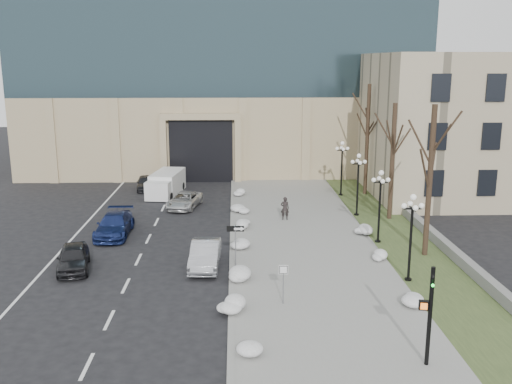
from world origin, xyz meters
TOP-DOWN VIEW (x-y plane):
  - ground at (0.00, 0.00)m, footprint 160.00×160.00m
  - sidewalk at (3.50, 14.00)m, footprint 9.00×40.00m
  - curb at (-1.00, 14.00)m, footprint 0.30×40.00m
  - grass_strip at (10.00, 14.00)m, footprint 4.00×40.00m
  - stone_wall at (12.00, 16.00)m, footprint 0.50×30.00m
  - classical_building at (22.00, 27.98)m, footprint 22.00×18.12m
  - car_a at (-9.82, 8.47)m, footprint 2.48×4.39m
  - car_b at (-2.50, 8.65)m, footprint 1.72×4.54m
  - car_c at (-8.84, 14.83)m, footprint 2.09×5.09m
  - car_d at (-4.81, 22.04)m, footprint 2.93×4.75m
  - car_e at (-8.88, 28.70)m, footprint 2.00×3.93m
  - pedestrian at (2.80, 17.89)m, footprint 0.65×0.46m
  - box_truck at (-6.80, 26.77)m, footprint 2.95×6.26m
  - one_way_sign at (-0.63, 7.77)m, footprint 0.98×0.26m
  - keep_sign at (1.45, 3.22)m, footprint 0.44×0.08m
  - traffic_signal at (6.40, -2.51)m, footprint 0.69×0.92m
  - snow_clump_a at (-0.31, -2.01)m, footprint 1.10×1.60m
  - snow_clump_b at (-0.90, 2.31)m, footprint 1.10×1.60m
  - snow_clump_c at (-0.88, 6.47)m, footprint 1.10×1.60m
  - snow_clump_d at (-0.51, 11.85)m, footprint 1.10×1.60m
  - snow_clump_e at (-0.45, 16.28)m, footprint 1.10×1.60m
  - snow_clump_f at (-0.34, 20.05)m, footprint 1.10×1.60m
  - snow_clump_g at (-0.41, 25.44)m, footprint 1.10×1.60m
  - snow_clump_h at (7.86, 2.94)m, footprint 1.10×1.60m
  - snow_clump_i at (7.52, 9.17)m, footprint 1.10×1.60m
  - snow_clump_j at (7.69, 14.41)m, footprint 1.10×1.60m
  - lamppost_a at (8.30, 6.00)m, footprint 1.18×1.18m
  - lamppost_b at (8.30, 12.50)m, footprint 1.18×1.18m
  - lamppost_c at (8.30, 19.00)m, footprint 1.18×1.18m
  - lamppost_d at (8.30, 25.50)m, footprint 1.18×1.18m
  - tree_near at (10.50, 10.00)m, footprint 3.20×3.20m
  - tree_mid at (10.50, 18.00)m, footprint 3.20×3.20m
  - tree_far at (10.50, 26.00)m, footprint 3.20×3.20m

SIDE VIEW (x-z plane):
  - ground at x=0.00m, z-range 0.00..0.00m
  - grass_strip at x=10.00m, z-range 0.00..0.10m
  - sidewalk at x=3.50m, z-range 0.00..0.12m
  - curb at x=-1.00m, z-range 0.00..0.14m
  - snow_clump_a at x=-0.31m, z-range 0.12..0.48m
  - snow_clump_b at x=-0.90m, z-range 0.12..0.48m
  - snow_clump_c at x=-0.88m, z-range 0.12..0.48m
  - snow_clump_d at x=-0.51m, z-range 0.12..0.48m
  - snow_clump_e at x=-0.45m, z-range 0.12..0.48m
  - snow_clump_f at x=-0.34m, z-range 0.12..0.48m
  - snow_clump_g at x=-0.41m, z-range 0.12..0.48m
  - snow_clump_h at x=7.86m, z-range 0.12..0.48m
  - snow_clump_i at x=7.52m, z-range 0.12..0.48m
  - snow_clump_j at x=7.69m, z-range 0.12..0.48m
  - stone_wall at x=12.00m, z-range 0.00..0.70m
  - car_d at x=-4.81m, z-range 0.00..1.23m
  - car_e at x=-8.88m, z-range 0.00..1.28m
  - car_a at x=-9.82m, z-range 0.00..1.41m
  - car_c at x=-8.84m, z-range 0.00..1.47m
  - car_b at x=-2.50m, z-range 0.00..1.48m
  - box_truck at x=-6.80m, z-range -0.03..1.88m
  - pedestrian at x=2.80m, z-range 0.12..1.81m
  - keep_sign at x=1.45m, z-range 0.48..2.54m
  - traffic_signal at x=6.40m, z-range -0.01..4.03m
  - one_way_sign at x=-0.63m, z-range 0.86..3.51m
  - lamppost_a at x=8.30m, z-range 0.69..5.45m
  - lamppost_b at x=8.30m, z-range 0.69..5.45m
  - lamppost_c at x=8.30m, z-range 0.69..5.45m
  - lamppost_d at x=8.30m, z-range 0.69..5.45m
  - tree_mid at x=10.50m, z-range 1.25..9.75m
  - tree_near at x=10.50m, z-range 1.33..10.33m
  - classical_building at x=22.00m, z-range 0.00..12.00m
  - tree_far at x=10.50m, z-range 1.40..10.90m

